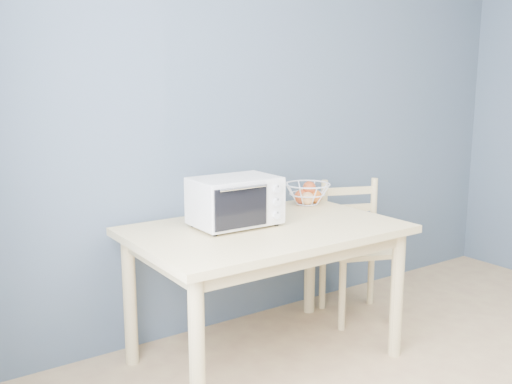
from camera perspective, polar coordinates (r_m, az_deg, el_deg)
dining_table at (r=3.03m, az=0.95°, el=-5.32°), size 1.40×0.90×0.75m
toaster_oven at (r=2.97m, az=-2.39°, el=-0.91°), size 0.45×0.33×0.26m
fruit_basket at (r=3.53m, az=5.12°, el=-0.15°), size 0.35×0.35×0.14m
dining_chair at (r=3.75m, az=9.96°, el=-5.75°), size 0.53×0.53×0.87m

